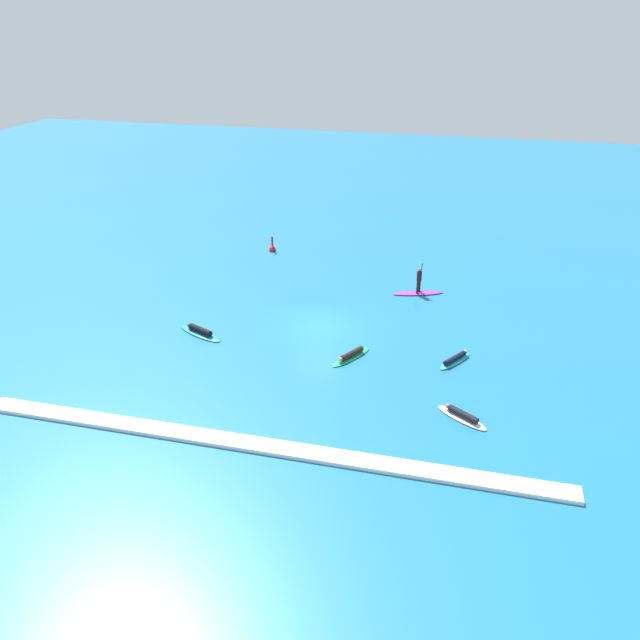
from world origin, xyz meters
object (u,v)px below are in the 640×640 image
(surfer_on_green_board, at_px, (351,355))
(surfer_on_blue_board, at_px, (200,332))
(surfer_on_purple_board, at_px, (418,289))
(marker_buoy, at_px, (272,249))
(surfer_on_white_board, at_px, (462,416))
(surfer_on_teal_board, at_px, (455,359))

(surfer_on_green_board, height_order, surfer_on_blue_board, surfer_on_blue_board)
(surfer_on_purple_board, relative_size, marker_buoy, 2.61)
(surfer_on_green_board, bearing_deg, surfer_on_purple_board, -164.94)
(surfer_on_blue_board, bearing_deg, surfer_on_white_board, -173.67)
(surfer_on_teal_board, height_order, marker_buoy, marker_buoy)
(surfer_on_teal_board, xyz_separation_m, marker_buoy, (-14.08, 13.19, 0.04))
(surfer_on_white_board, xyz_separation_m, marker_buoy, (-14.59, 18.12, 0.04))
(surfer_on_purple_board, xyz_separation_m, surfer_on_blue_board, (-11.45, -8.32, -0.20))
(surfer_on_green_board, distance_m, surfer_on_blue_board, 8.80)
(surfer_on_teal_board, height_order, surfer_on_blue_board, surfer_on_blue_board)
(surfer_on_teal_board, relative_size, surfer_on_green_board, 0.87)
(surfer_on_white_board, xyz_separation_m, surfer_on_blue_board, (-14.64, 4.64, 0.01))
(surfer_on_white_board, relative_size, marker_buoy, 1.98)
(surfer_on_teal_board, relative_size, surfer_on_purple_board, 0.70)
(surfer_on_blue_board, bearing_deg, surfer_on_green_board, -159.83)
(surfer_on_teal_board, bearing_deg, surfer_on_purple_board, 52.77)
(surfer_on_white_board, xyz_separation_m, surfer_on_purple_board, (-3.19, 12.96, 0.21))
(surfer_on_green_board, xyz_separation_m, surfer_on_blue_board, (-8.78, 0.57, 0.01))
(surfer_on_blue_board, height_order, marker_buoy, marker_buoy)
(surfer_on_white_board, distance_m, surfer_on_blue_board, 15.36)
(surfer_on_teal_board, distance_m, surfer_on_purple_board, 8.48)
(marker_buoy, bearing_deg, surfer_on_teal_board, -43.13)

